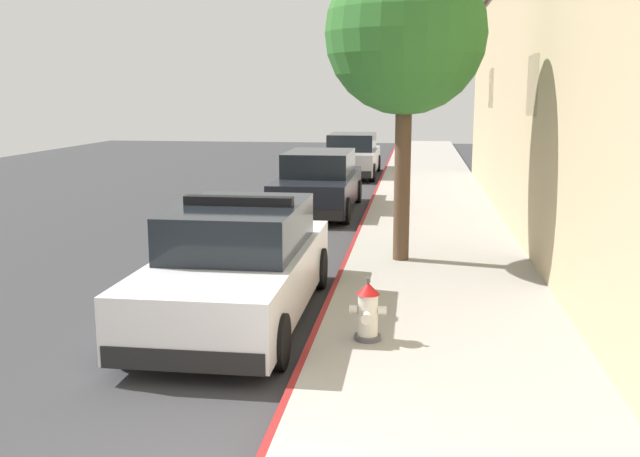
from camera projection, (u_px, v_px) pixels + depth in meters
ground_plane at (152, 242)px, 15.24m from camera, size 28.39×60.00×0.20m
sidewalk_pavement at (436, 242)px, 14.42m from camera, size 3.19×60.00×0.15m
curb_painted_edge at (356, 240)px, 14.63m from camera, size 0.08×60.00×0.15m
police_cruiser at (239, 265)px, 9.66m from camera, size 1.94×4.84×1.68m
parked_car_silver_ahead at (319, 183)px, 18.45m from camera, size 1.94×4.84×1.56m
parked_car_dark_far at (352, 156)px, 26.47m from camera, size 1.94×4.84×1.56m
fire_hydrant at (368, 311)px, 8.44m from camera, size 0.44×0.40×0.76m
street_tree at (405, 35)px, 11.90m from camera, size 2.72×2.72×5.24m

